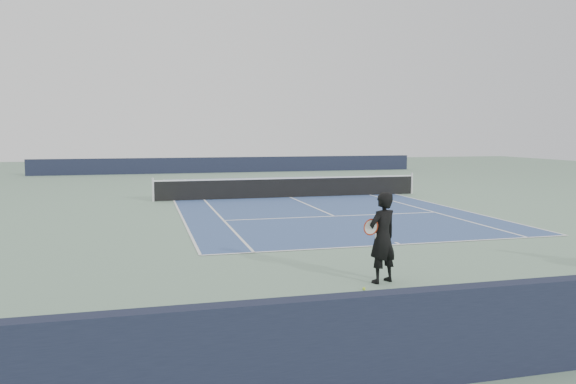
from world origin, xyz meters
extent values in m
plane|color=gray|center=(0.00, 0.00, 0.00)|extent=(80.00, 80.00, 0.00)
cube|color=#375183|center=(0.00, 0.00, 0.01)|extent=(10.97, 23.77, 0.01)
cylinder|color=silver|center=(-6.40, 0.00, 0.54)|extent=(0.10, 0.10, 1.07)
cylinder|color=silver|center=(6.40, 0.00, 0.54)|extent=(0.10, 0.10, 1.07)
cube|color=black|center=(0.00, 0.00, 0.46)|extent=(12.80, 0.03, 0.90)
cube|color=white|center=(0.00, 0.00, 0.93)|extent=(12.80, 0.04, 0.06)
cube|color=black|center=(0.00, 17.88, 0.60)|extent=(30.00, 0.25, 1.20)
imported|color=black|center=(-2.11, -15.37, 0.94)|extent=(0.85, 0.73, 1.89)
torus|color=#A2260D|center=(-2.39, -15.42, 1.18)|extent=(0.34, 0.18, 0.36)
cylinder|color=white|center=(-2.39, -15.42, 1.18)|extent=(0.29, 0.14, 0.32)
cylinder|color=white|center=(-2.27, -15.39, 0.92)|extent=(0.08, 0.13, 0.27)
sphere|color=#BCE12E|center=(-2.69, -15.82, 0.03)|extent=(0.06, 0.06, 0.06)
camera|label=1|loc=(-6.85, -25.85, 3.07)|focal=35.00mm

